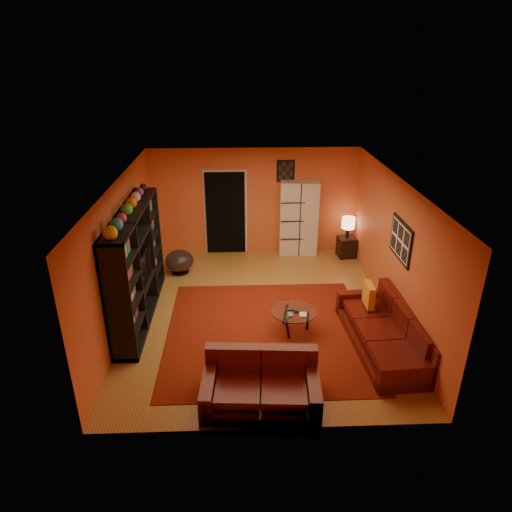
{
  "coord_description": "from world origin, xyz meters",
  "views": [
    {
      "loc": [
        -0.38,
        -7.63,
        4.68
      ],
      "look_at": [
        -0.07,
        0.1,
        1.16
      ],
      "focal_mm": 32.0,
      "sensor_mm": 36.0,
      "label": 1
    }
  ],
  "objects_px": {
    "storage_cabinet": "(299,218)",
    "bowl_chair": "(179,261)",
    "side_table": "(346,247)",
    "sofa": "(388,332)",
    "loveseat": "(261,383)",
    "tv": "(138,270)",
    "entertainment_unit": "(136,266)",
    "table_lamp": "(348,223)",
    "coffee_table": "(294,313)"
  },
  "relations": [
    {
      "from": "sofa",
      "to": "side_table",
      "type": "height_order",
      "value": "sofa"
    },
    {
      "from": "tv",
      "to": "side_table",
      "type": "distance_m",
      "value": 5.24
    },
    {
      "from": "tv",
      "to": "coffee_table",
      "type": "distance_m",
      "value": 2.93
    },
    {
      "from": "coffee_table",
      "to": "bowl_chair",
      "type": "height_order",
      "value": "bowl_chair"
    },
    {
      "from": "loveseat",
      "to": "table_lamp",
      "type": "height_order",
      "value": "table_lamp"
    },
    {
      "from": "coffee_table",
      "to": "table_lamp",
      "type": "height_order",
      "value": "table_lamp"
    },
    {
      "from": "sofa",
      "to": "table_lamp",
      "type": "height_order",
      "value": "table_lamp"
    },
    {
      "from": "side_table",
      "to": "table_lamp",
      "type": "height_order",
      "value": "table_lamp"
    },
    {
      "from": "bowl_chair",
      "to": "table_lamp",
      "type": "xyz_separation_m",
      "value": [
        4.0,
        0.74,
        0.58
      ]
    },
    {
      "from": "entertainment_unit",
      "to": "side_table",
      "type": "xyz_separation_m",
      "value": [
        4.53,
        2.55,
        -0.8
      ]
    },
    {
      "from": "entertainment_unit",
      "to": "loveseat",
      "type": "distance_m",
      "value": 3.34
    },
    {
      "from": "tv",
      "to": "table_lamp",
      "type": "bearing_deg",
      "value": -59.59
    },
    {
      "from": "sofa",
      "to": "coffee_table",
      "type": "relative_size",
      "value": 2.97
    },
    {
      "from": "entertainment_unit",
      "to": "coffee_table",
      "type": "xyz_separation_m",
      "value": [
        2.85,
        -0.67,
        -0.67
      ]
    },
    {
      "from": "storage_cabinet",
      "to": "bowl_chair",
      "type": "relative_size",
      "value": 2.84
    },
    {
      "from": "entertainment_unit",
      "to": "table_lamp",
      "type": "relative_size",
      "value": 5.83
    },
    {
      "from": "tv",
      "to": "sofa",
      "type": "xyz_separation_m",
      "value": [
        4.37,
        -1.12,
        -0.72
      ]
    },
    {
      "from": "entertainment_unit",
      "to": "coffee_table",
      "type": "relative_size",
      "value": 3.61
    },
    {
      "from": "tv",
      "to": "side_table",
      "type": "height_order",
      "value": "tv"
    },
    {
      "from": "tv",
      "to": "table_lamp",
      "type": "relative_size",
      "value": 1.94
    },
    {
      "from": "storage_cabinet",
      "to": "bowl_chair",
      "type": "height_order",
      "value": "storage_cabinet"
    },
    {
      "from": "loveseat",
      "to": "table_lamp",
      "type": "xyz_separation_m",
      "value": [
        2.35,
        4.96,
        0.58
      ]
    },
    {
      "from": "loveseat",
      "to": "tv",
      "type": "bearing_deg",
      "value": 46.29
    },
    {
      "from": "coffee_table",
      "to": "tv",
      "type": "bearing_deg",
      "value": 168.15
    },
    {
      "from": "entertainment_unit",
      "to": "loveseat",
      "type": "xyz_separation_m",
      "value": [
        2.18,
        -2.41,
        -0.77
      ]
    },
    {
      "from": "side_table",
      "to": "sofa",
      "type": "bearing_deg",
      "value": -91.65
    },
    {
      "from": "side_table",
      "to": "entertainment_unit",
      "type": "bearing_deg",
      "value": -150.6
    },
    {
      "from": "storage_cabinet",
      "to": "table_lamp",
      "type": "distance_m",
      "value": 1.19
    },
    {
      "from": "entertainment_unit",
      "to": "coffee_table",
      "type": "height_order",
      "value": "entertainment_unit"
    },
    {
      "from": "sofa",
      "to": "side_table",
      "type": "xyz_separation_m",
      "value": [
        0.11,
        3.74,
        -0.03
      ]
    },
    {
      "from": "tv",
      "to": "loveseat",
      "type": "bearing_deg",
      "value": -137.63
    },
    {
      "from": "sofa",
      "to": "bowl_chair",
      "type": "xyz_separation_m",
      "value": [
        -3.89,
        3.01,
        0.0
      ]
    },
    {
      "from": "tv",
      "to": "loveseat",
      "type": "xyz_separation_m",
      "value": [
        2.13,
        -2.33,
        -0.72
      ]
    },
    {
      "from": "coffee_table",
      "to": "side_table",
      "type": "xyz_separation_m",
      "value": [
        1.67,
        3.21,
        -0.13
      ]
    },
    {
      "from": "table_lamp",
      "to": "loveseat",
      "type": "bearing_deg",
      "value": -115.3
    },
    {
      "from": "entertainment_unit",
      "to": "table_lamp",
      "type": "height_order",
      "value": "entertainment_unit"
    },
    {
      "from": "coffee_table",
      "to": "sofa",
      "type": "bearing_deg",
      "value": -18.71
    },
    {
      "from": "sofa",
      "to": "loveseat",
      "type": "height_order",
      "value": "same"
    },
    {
      "from": "table_lamp",
      "to": "side_table",
      "type": "bearing_deg",
      "value": 0.0
    },
    {
      "from": "sofa",
      "to": "table_lamp",
      "type": "distance_m",
      "value": 3.79
    },
    {
      "from": "entertainment_unit",
      "to": "tv",
      "type": "distance_m",
      "value": 0.1
    },
    {
      "from": "sofa",
      "to": "loveseat",
      "type": "xyz_separation_m",
      "value": [
        -2.24,
        -1.22,
        -0.0
      ]
    },
    {
      "from": "tv",
      "to": "entertainment_unit",
      "type": "bearing_deg",
      "value": 32.92
    },
    {
      "from": "sofa",
      "to": "coffee_table",
      "type": "bearing_deg",
      "value": 157.56
    },
    {
      "from": "coffee_table",
      "to": "entertainment_unit",
      "type": "bearing_deg",
      "value": 166.87
    },
    {
      "from": "storage_cabinet",
      "to": "bowl_chair",
      "type": "bearing_deg",
      "value": -155.72
    },
    {
      "from": "bowl_chair",
      "to": "side_table",
      "type": "xyz_separation_m",
      "value": [
        4.0,
        0.74,
        -0.04
      ]
    },
    {
      "from": "entertainment_unit",
      "to": "coffee_table",
      "type": "distance_m",
      "value": 3.01
    },
    {
      "from": "tv",
      "to": "coffee_table",
      "type": "height_order",
      "value": "tv"
    },
    {
      "from": "bowl_chair",
      "to": "side_table",
      "type": "relative_size",
      "value": 1.3
    }
  ]
}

